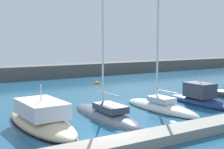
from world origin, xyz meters
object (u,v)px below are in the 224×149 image
at_px(sailboat_slate_fifth, 105,114).
at_px(mooring_buoy_orange, 97,84).
at_px(motorboat_sand_fourth, 40,119).
at_px(sailboat_white_sixth, 160,105).
at_px(motorboat_navy_seventh, 200,98).

bearing_deg(sailboat_slate_fifth, mooring_buoy_orange, -26.89).
xyz_separation_m(motorboat_sand_fourth, sailboat_slate_fifth, (5.05, -0.11, -0.28)).
bearing_deg(sailboat_white_sixth, sailboat_slate_fifth, 84.67).
bearing_deg(mooring_buoy_orange, sailboat_white_sixth, -100.36).
bearing_deg(mooring_buoy_orange, motorboat_sand_fourth, -129.42).
bearing_deg(motorboat_sand_fourth, motorboat_navy_seventh, -94.07).
height_order(sailboat_slate_fifth, mooring_buoy_orange, sailboat_slate_fifth).
bearing_deg(sailboat_slate_fifth, sailboat_white_sixth, -92.47).
relative_size(motorboat_sand_fourth, sailboat_slate_fifth, 0.63).
relative_size(sailboat_slate_fifth, mooring_buoy_orange, 18.86).
distance_m(sailboat_white_sixth, motorboat_navy_seventh, 4.83).
distance_m(motorboat_sand_fourth, motorboat_navy_seventh, 15.21).
bearing_deg(mooring_buoy_orange, sailboat_slate_fifth, -116.98).
relative_size(motorboat_sand_fourth, sailboat_white_sixth, 0.53).
distance_m(sailboat_white_sixth, mooring_buoy_orange, 16.97).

